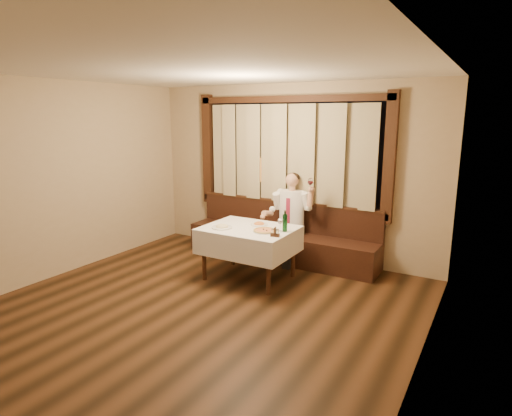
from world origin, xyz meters
The scene contains 10 objects.
room centered at (0.00, 0.97, 1.50)m, with size 5.01×6.01×2.81m.
banquette centered at (0.00, 2.72, 0.31)m, with size 3.20×0.61×0.94m.
dining_table centered at (0.00, 1.70, 0.65)m, with size 1.27×0.97×0.76m.
pizza centered at (0.30, 1.62, 0.77)m, with size 0.32×0.32×0.03m.
pasta_red centered at (0.05, 1.90, 0.79)m, with size 0.25×0.25×0.08m.
pasta_cream centered at (-0.31, 1.49, 0.80)m, with size 0.29×0.29×0.10m.
green_bottle centered at (0.53, 1.77, 0.88)m, with size 0.06×0.06×0.30m.
table_wine_glass centered at (0.47, 1.74, 0.89)m, with size 0.07×0.07×0.19m.
cruet_caddy centered at (0.53, 1.48, 0.80)m, with size 0.12×0.08×0.12m.
seated_man centered at (0.19, 2.63, 0.83)m, with size 0.79×0.59×1.43m.
Camera 1 is at (3.01, -3.28, 2.31)m, focal length 30.00 mm.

